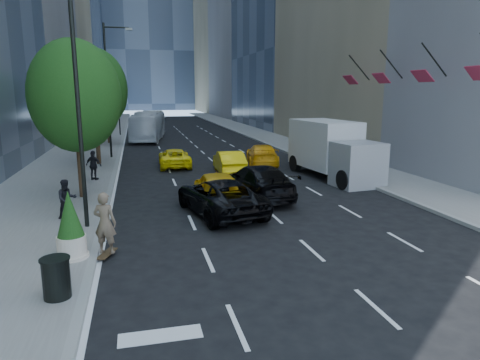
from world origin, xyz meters
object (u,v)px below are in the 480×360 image
object	(u,v)px
skateboarder	(105,227)
box_truck	(332,149)
black_sedan_mercedes	(258,182)
black_sedan_lincoln	(220,197)
trash_can	(56,279)
city_bus	(149,126)
planter_shrub	(70,226)

from	to	relation	value
skateboarder	box_truck	bearing A→B (deg)	-119.55
skateboarder	black_sedan_mercedes	xyz separation A→B (m)	(6.80, 6.32, -0.17)
black_sedan_lincoln	trash_can	distance (m)	8.79
skateboarder	city_bus	bearing A→B (deg)	-72.57
planter_shrub	black_sedan_mercedes	bearing A→B (deg)	39.80
city_bus	trash_can	xyz separation A→B (m)	(-3.40, -36.91, -0.89)
box_truck	planter_shrub	distance (m)	17.14
black_sedan_lincoln	planter_shrub	distance (m)	6.90
city_bus	box_truck	world-z (taller)	box_truck
trash_can	skateboarder	bearing A→B (deg)	70.78
black_sedan_lincoln	black_sedan_mercedes	size ratio (longest dim) A/B	0.96
black_sedan_mercedes	trash_can	world-z (taller)	black_sedan_mercedes
skateboarder	box_truck	world-z (taller)	box_truck
black_sedan_mercedes	city_bus	bearing A→B (deg)	-85.57
box_truck	skateboarder	bearing A→B (deg)	-147.08
black_sedan_mercedes	planter_shrub	world-z (taller)	planter_shrub
black_sedan_mercedes	skateboarder	bearing A→B (deg)	38.31
skateboarder	box_truck	xyz separation A→B (m)	(12.62, 10.21, 0.74)
city_bus	trash_can	distance (m)	37.08
black_sedan_mercedes	box_truck	world-z (taller)	box_truck
planter_shrub	box_truck	bearing A→B (deg)	37.34
skateboarder	city_bus	distance (m)	34.13
black_sedan_mercedes	city_bus	size ratio (longest dim) A/B	0.51
skateboarder	planter_shrub	size ratio (longest dim) A/B	0.94
box_truck	planter_shrub	bearing A→B (deg)	-148.73
city_bus	box_truck	distance (m)	25.93
black_sedan_mercedes	trash_can	bearing A→B (deg)	45.08
skateboarder	planter_shrub	bearing A→B (deg)	31.53
city_bus	box_truck	xyz separation A→B (m)	(10.22, -23.83, 0.20)
box_truck	trash_can	size ratio (longest dim) A/B	7.41
trash_can	planter_shrub	size ratio (longest dim) A/B	0.47
city_bus	planter_shrub	xyz separation A→B (m)	(-3.40, -34.22, -0.38)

